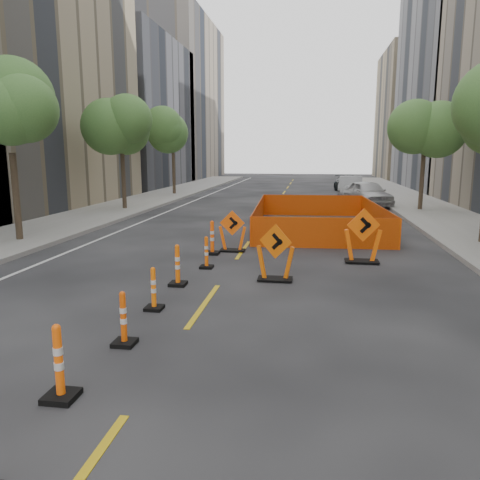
% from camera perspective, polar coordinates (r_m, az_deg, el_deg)
% --- Properties ---
extents(ground_plane, '(140.00, 140.00, 0.00)m').
position_cam_1_polar(ground_plane, '(6.93, -12.22, -18.13)').
color(ground_plane, black).
extents(sidewalk_left, '(4.00, 90.00, 0.15)m').
position_cam_1_polar(sidewalk_left, '(21.19, -23.60, 0.94)').
color(sidewalk_left, gray).
rests_on(sidewalk_left, ground).
extents(bld_left_d, '(12.00, 16.00, 14.00)m').
position_cam_1_polar(bld_left_d, '(48.95, -15.04, 14.57)').
color(bld_left_d, '#4C4C51').
rests_on(bld_left_d, ground).
extents(bld_left_e, '(12.00, 20.00, 20.00)m').
position_cam_1_polar(bld_left_e, '(64.56, -9.13, 16.42)').
color(bld_left_e, gray).
rests_on(bld_left_e, ground).
extents(bld_right_e, '(12.00, 14.00, 16.00)m').
position_cam_1_polar(bld_right_e, '(66.08, 22.21, 13.91)').
color(bld_right_e, tan).
rests_on(bld_right_e, ground).
extents(tree_l_b, '(2.80, 2.80, 5.95)m').
position_cam_1_polar(tree_l_b, '(18.98, -26.31, 13.22)').
color(tree_l_b, '#382B1E').
rests_on(tree_l_b, ground).
extents(tree_l_c, '(2.80, 2.80, 5.95)m').
position_cam_1_polar(tree_l_c, '(27.81, -14.27, 12.80)').
color(tree_l_c, '#382B1E').
rests_on(tree_l_c, ground).
extents(tree_l_d, '(2.80, 2.80, 5.95)m').
position_cam_1_polar(tree_l_d, '(37.23, -8.18, 12.37)').
color(tree_l_d, '#382B1E').
rests_on(tree_l_d, ground).
extents(tree_r_c, '(2.80, 2.80, 5.95)m').
position_cam_1_polar(tree_r_c, '(28.35, 21.67, 12.34)').
color(tree_r_c, '#382B1E').
rests_on(tree_r_c, ground).
extents(channelizer_3, '(0.42, 0.42, 1.08)m').
position_cam_1_polar(channelizer_3, '(6.92, -21.23, -13.72)').
color(channelizer_3, '#FF5B0A').
rests_on(channelizer_3, ground).
extents(channelizer_4, '(0.38, 0.38, 0.97)m').
position_cam_1_polar(channelizer_4, '(8.43, -14.03, -9.25)').
color(channelizer_4, '#DD4C09').
rests_on(channelizer_4, ground).
extents(channelizer_5, '(0.37, 0.37, 0.93)m').
position_cam_1_polar(channelizer_5, '(10.13, -10.50, -5.84)').
color(channelizer_5, orange).
rests_on(channelizer_5, ground).
extents(channelizer_6, '(0.42, 0.42, 1.06)m').
position_cam_1_polar(channelizer_6, '(11.84, -7.63, -3.05)').
color(channelizer_6, '#F5600A').
rests_on(channelizer_6, ground).
extents(channelizer_7, '(0.37, 0.37, 0.94)m').
position_cam_1_polar(channelizer_7, '(13.55, -4.12, -1.51)').
color(channelizer_7, '#EF590A').
rests_on(channelizer_7, ground).
extents(channelizer_8, '(0.44, 0.44, 1.12)m').
position_cam_1_polar(channelizer_8, '(15.37, -3.41, 0.30)').
color(channelizer_8, '#FB510A').
rests_on(channelizer_8, ground).
extents(chevron_sign_left, '(0.95, 0.58, 1.40)m').
position_cam_1_polar(chevron_sign_left, '(15.78, -0.93, 1.11)').
color(chevron_sign_left, '#ED530A').
rests_on(chevron_sign_left, ground).
extents(chevron_sign_center, '(1.15, 0.91, 1.51)m').
position_cam_1_polar(chevron_sign_center, '(12.17, 4.34, -1.53)').
color(chevron_sign_center, '#DA5909').
rests_on(chevron_sign_center, ground).
extents(chevron_sign_right, '(1.23, 0.89, 1.67)m').
position_cam_1_polar(chevron_sign_right, '(14.57, 14.75, 0.50)').
color(chevron_sign_right, '#FF5E0A').
rests_on(chevron_sign_right, ground).
extents(safety_fence, '(5.58, 9.01, 1.10)m').
position_cam_1_polar(safety_fence, '(20.88, 9.35, 2.87)').
color(safety_fence, '#E44A0C').
rests_on(safety_fence, ground).
extents(parked_car_near, '(3.13, 5.02, 1.59)m').
position_cam_1_polar(parked_car_near, '(30.59, 15.27, 5.52)').
color(parked_car_near, silver).
rests_on(parked_car_near, ground).
extents(parked_car_mid, '(2.11, 4.90, 1.57)m').
position_cam_1_polar(parked_car_mid, '(35.81, 13.32, 6.28)').
color(parked_car_mid, gray).
rests_on(parked_car_mid, ground).
extents(parked_car_far, '(2.51, 4.96, 1.38)m').
position_cam_1_polar(parked_car_far, '(41.17, 13.09, 6.68)').
color(parked_car_far, black).
rests_on(parked_car_far, ground).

